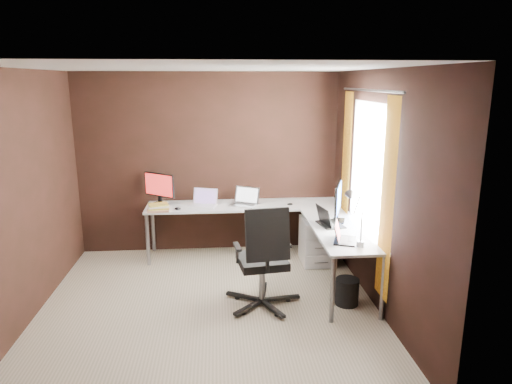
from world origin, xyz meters
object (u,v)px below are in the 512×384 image
(monitor_left, at_px, (159,187))
(monitor_right, at_px, (338,200))
(laptop_white, at_px, (204,202))
(wastebasket, at_px, (347,292))
(drawer_pedestal, at_px, (317,241))
(laptop_silver, at_px, (245,201))
(desk_lamp, at_px, (354,211))
(laptop_black_small, at_px, (342,237))
(laptop_black_big, at_px, (328,221))
(book_stack, at_px, (158,207))
(office_chair, at_px, (263,277))

(monitor_left, height_order, monitor_right, monitor_right)
(laptop_white, bearing_deg, monitor_left, -174.34)
(monitor_left, xyz_separation_m, wastebasket, (2.17, -1.66, -0.83))
(drawer_pedestal, height_order, laptop_silver, laptop_silver)
(drawer_pedestal, relative_size, laptop_silver, 1.38)
(monitor_left, bearing_deg, desk_lamp, -3.64)
(wastebasket, bearing_deg, laptop_black_small, 177.93)
(laptop_black_big, distance_m, laptop_black_small, 0.54)
(wastebasket, bearing_deg, desk_lamp, -91.89)
(laptop_black_small, xyz_separation_m, book_stack, (-2.08, 1.35, -0.00))
(laptop_silver, bearing_deg, laptop_black_big, -18.32)
(monitor_right, distance_m, laptop_silver, 1.37)
(monitor_right, xyz_separation_m, office_chair, (-0.97, -0.65, -0.66))
(monitor_right, distance_m, laptop_white, 1.83)
(laptop_silver, distance_m, desk_lamp, 1.95)
(drawer_pedestal, height_order, book_stack, book_stack)
(drawer_pedestal, distance_m, laptop_white, 1.61)
(monitor_right, bearing_deg, laptop_black_small, -170.86)
(drawer_pedestal, height_order, laptop_black_big, laptop_black_big)
(laptop_silver, xyz_separation_m, office_chair, (0.10, -1.49, -0.45))
(laptop_silver, height_order, office_chair, office_chair)
(monitor_left, relative_size, office_chair, 0.38)
(wastebasket, bearing_deg, office_chair, 177.52)
(laptop_white, relative_size, laptop_black_small, 1.07)
(monitor_left, distance_m, laptop_black_small, 2.67)
(laptop_white, xyz_separation_m, book_stack, (-0.59, -0.19, -0.01))
(monitor_right, distance_m, book_stack, 2.31)
(laptop_black_big, distance_m, wastebasket, 0.84)
(monitor_left, bearing_deg, monitor_right, 12.05)
(monitor_right, relative_size, office_chair, 0.47)
(office_chair, bearing_deg, desk_lamp, -16.89)
(monitor_left, height_order, laptop_black_small, monitor_left)
(laptop_black_big, relative_size, book_stack, 1.29)
(book_stack, bearing_deg, laptop_silver, 8.82)
(laptop_white, distance_m, office_chair, 1.69)
(monitor_right, distance_m, laptop_black_big, 0.30)
(laptop_silver, bearing_deg, drawer_pedestal, 9.79)
(monitor_right, xyz_separation_m, laptop_black_big, (-0.15, -0.15, -0.21))
(drawer_pedestal, xyz_separation_m, laptop_silver, (-0.94, 0.33, 0.48))
(monitor_left, distance_m, office_chair, 2.14)
(monitor_left, height_order, office_chair, monitor_left)
(drawer_pedestal, height_order, monitor_left, monitor_left)
(monitor_left, xyz_separation_m, laptop_black_small, (2.09, -1.65, -0.20))
(monitor_left, distance_m, laptop_silver, 1.18)
(laptop_silver, relative_size, wastebasket, 1.49)
(monitor_right, relative_size, book_stack, 1.81)
(monitor_right, bearing_deg, laptop_black_big, 154.96)
(laptop_silver, distance_m, laptop_black_small, 1.79)
(office_chair, height_order, wastebasket, office_chair)
(laptop_white, xyz_separation_m, laptop_silver, (0.55, -0.01, 0.00))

